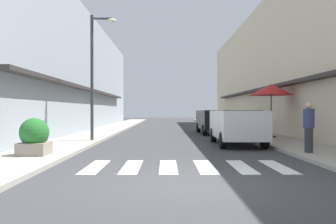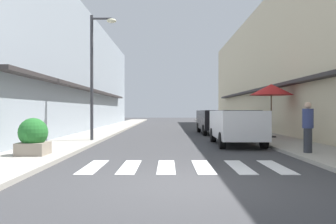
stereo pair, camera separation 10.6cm
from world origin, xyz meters
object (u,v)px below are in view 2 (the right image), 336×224
object	(u,v)px
parked_car_mid	(214,119)
cafe_umbrella	(271,90)
parked_car_near	(236,123)
pedestrian_walking_near	(307,126)
planter_corner	(33,137)
street_lamp	(95,64)

from	to	relation	value
parked_car_mid	cafe_umbrella	distance (m)	4.95
parked_car_near	cafe_umbrella	distance (m)	3.87
parked_car_near	pedestrian_walking_near	size ratio (longest dim) A/B	2.66
parked_car_near	pedestrian_walking_near	xyz separation A→B (m)	(1.58, -3.49, 0.04)
planter_corner	parked_car_mid	bearing A→B (deg)	57.11
pedestrian_walking_near	planter_corner	bearing A→B (deg)	155.83
parked_car_near	planter_corner	world-z (taller)	parked_car_near
cafe_umbrella	planter_corner	xyz separation A→B (m)	(-9.26, -6.69, -1.82)
parked_car_near	street_lamp	world-z (taller)	street_lamp
parked_car_near	parked_car_mid	size ratio (longest dim) A/B	0.98
parked_car_near	pedestrian_walking_near	distance (m)	3.83
parked_car_near	street_lamp	size ratio (longest dim) A/B	0.76
parked_car_mid	pedestrian_walking_near	distance (m)	10.40
street_lamp	pedestrian_walking_near	world-z (taller)	street_lamp
parked_car_near	parked_car_mid	distance (m)	6.79
parked_car_mid	cafe_umbrella	xyz separation A→B (m)	(2.29, -4.10, 1.56)
cafe_umbrella	planter_corner	distance (m)	11.57
parked_car_near	pedestrian_walking_near	world-z (taller)	pedestrian_walking_near
street_lamp	pedestrian_walking_near	bearing A→B (deg)	-30.69
parked_car_mid	pedestrian_walking_near	bearing A→B (deg)	-81.25
street_lamp	pedestrian_walking_near	size ratio (longest dim) A/B	3.50
cafe_umbrella	planter_corner	bearing A→B (deg)	-144.16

